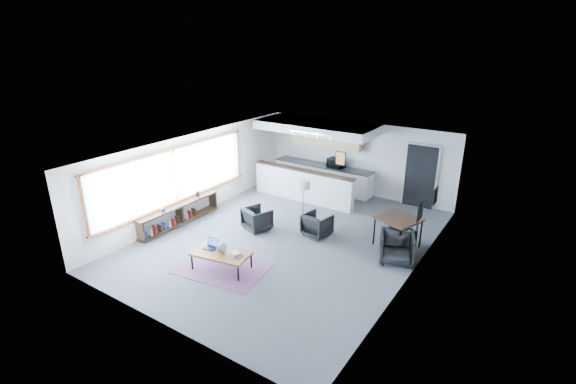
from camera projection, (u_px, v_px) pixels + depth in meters
The scene contains 21 objects.
room at pixel (288, 196), 11.38m from camera, with size 7.02×9.02×2.62m.
window at pixel (175, 177), 12.41m from camera, with size 0.10×5.95×1.66m.
console at pixel (178, 215), 12.61m from camera, with size 0.35×3.00×0.80m.
kitchenette at pixel (318, 156), 14.87m from camera, with size 4.20×1.96×2.60m.
doorway at pixel (420, 176), 13.72m from camera, with size 1.10×0.12×2.15m.
track_light at pixel (311, 134), 12.97m from camera, with size 1.60×0.07×0.15m.
wall_art_lower at pixel (420, 210), 9.82m from camera, with size 0.03×0.38×0.48m.
wall_art_upper at pixel (435, 196), 10.85m from camera, with size 0.03×0.34×0.44m.
kilim_rug at pixel (222, 269), 10.31m from camera, with size 2.34×1.76×0.01m.
coffee_table at pixel (221, 254), 10.16m from camera, with size 1.51×0.99×0.46m.
laptop at pixel (212, 245), 10.37m from camera, with size 0.35×0.29×0.23m.
ceramic_pot at pixel (222, 248), 10.12m from camera, with size 0.25×0.25×0.25m.
book_stack at pixel (236, 254), 10.00m from camera, with size 0.34×0.31×0.09m.
coaster at pixel (216, 257), 9.92m from camera, with size 0.13×0.13×0.01m.
armchair_left at pixel (257, 218), 12.31m from camera, with size 0.71×0.67×0.73m, color black.
armchair_right at pixel (317, 224), 11.93m from camera, with size 0.70×0.66×0.72m, color black.
floor_lamp at pixel (303, 186), 12.32m from camera, with size 0.49×0.49×1.42m.
dining_table at pixel (399, 221), 11.17m from camera, with size 1.26×1.26×0.83m.
dining_chair_near at pixel (396, 248), 10.56m from camera, with size 0.69×0.65×0.71m, color black.
dining_chair_far at pixel (403, 235), 11.32m from camera, with size 0.62×0.58×0.64m, color black.
microwave at pixel (336, 162), 15.03m from camera, with size 0.59×0.33×0.40m, color black.
Camera 1 is at (5.84, -8.86, 5.42)m, focal length 26.00 mm.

